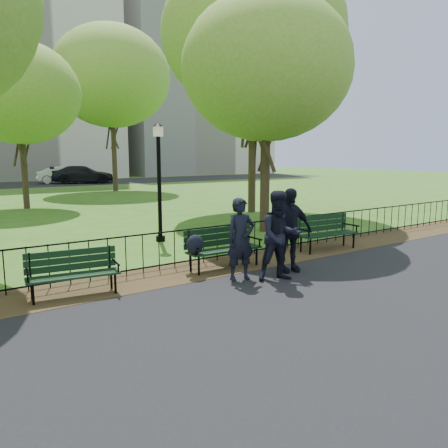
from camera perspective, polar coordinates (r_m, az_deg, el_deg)
ground at (r=9.31m, az=5.02°, el=-7.42°), size 120.00×120.00×0.00m
asphalt_path at (r=7.19m, az=23.13°, el=-13.15°), size 60.00×9.20×0.01m
dirt_strip at (r=10.46m, az=-0.28°, el=-5.46°), size 60.00×1.60×0.01m
far_street at (r=42.31m, az=-27.07°, el=4.52°), size 70.00×9.00×0.01m
iron_fence at (r=10.75m, az=-1.79°, el=-2.40°), size 24.06×0.06×1.00m
apartment_east at (r=64.05m, az=-4.97°, el=17.45°), size 20.00×15.00×24.00m
park_bench_main at (r=9.91m, az=-1.60°, el=-2.58°), size 1.97×0.61×1.04m
park_bench_left_a at (r=8.66m, az=-19.16°, el=-5.46°), size 1.71×0.73×0.94m
park_bench_right_a at (r=12.44m, az=13.11°, el=-0.58°), size 1.89×0.71×1.05m
lamppost at (r=13.33m, az=-8.47°, el=6.00°), size 0.32×0.32×3.57m
tree_near_e at (r=15.29m, az=5.58°, el=19.60°), size 5.63×5.63×7.84m
tree_mid_e at (r=20.81m, az=3.85°, el=23.48°), size 8.08×8.08×11.26m
tree_far_c at (r=23.69m, az=-25.23°, el=15.25°), size 5.71×5.71×7.96m
tree_far_e at (r=33.35m, az=-14.51°, el=18.13°), size 8.31×8.31×11.58m
person_left at (r=9.14m, az=2.20°, el=-2.00°), size 0.70×0.52×1.74m
person_mid at (r=9.16m, az=7.32°, el=-1.57°), size 1.03×0.77×1.89m
person_right at (r=9.91m, az=8.44°, el=-0.78°), size 1.19×0.73×1.89m
sedan_silver at (r=42.97m, az=-20.19°, el=6.04°), size 4.92×2.86×1.53m
sedan_dark at (r=42.36m, az=-17.92°, el=6.17°), size 5.96×3.99×1.60m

